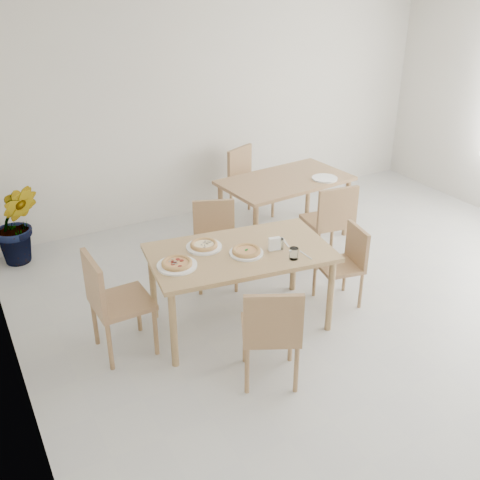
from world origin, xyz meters
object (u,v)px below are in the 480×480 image
plate_mushroom (204,247)px  potted_plant (17,224)px  chair_back_n (247,178)px  plate_empty (325,178)px  pizza_margherita (246,251)px  tumbler_a (294,254)px  chair_north (215,237)px  chair_back_s (331,218)px  second_table (285,186)px  pizza_mushroom (204,245)px  pizza_pepperoni (177,263)px  chair_east (346,260)px  main_table (240,259)px  chair_west (111,298)px  tumbler_b (279,244)px  chair_south (271,329)px  plate_pepperoni (177,265)px  napkin_holder (274,245)px  plate_margherita (246,253)px

plate_mushroom → potted_plant: 2.39m
chair_back_n → plate_empty: size_ratio=3.09×
pizza_margherita → tumbler_a: (0.30, -0.27, 0.02)m
tumbler_a → potted_plant: size_ratio=0.11×
chair_north → chair_back_s: (1.25, -0.25, 0.04)m
plate_mushroom → second_table: bearing=35.4°
pizza_mushroom → chair_back_n: size_ratio=0.35×
pizza_pepperoni → chair_back_n: chair_back_n is taller
chair_east → chair_back_n: bearing=-173.3°
plate_mushroom → chair_back_n: 2.40m
pizza_mushroom → main_table: bearing=-38.7°
chair_west → plate_mushroom: bearing=-87.3°
main_table → tumbler_b: size_ratio=17.40×
chair_back_n → pizza_margherita: bearing=-142.7°
chair_back_s → chair_south: bearing=49.1°
pizza_margherita → plate_pepperoni: bearing=172.2°
pizza_margherita → chair_south: bearing=-105.1°
pizza_mushroom → tumbler_b: (0.56, -0.33, 0.02)m
chair_back_n → chair_west: bearing=-163.8°
chair_south → tumbler_b: size_ratio=9.24×
chair_back_s → potted_plant: size_ratio=1.01×
chair_south → chair_north: 1.67m
chair_east → plate_empty: 1.41m
chair_south → tumbler_a: (0.51, 0.48, 0.29)m
pizza_margherita → pizza_pepperoni: 0.61m
plate_empty → pizza_mushroom: bearing=-155.6°
chair_south → chair_back_n: (1.42, 2.89, 0.01)m
plate_mushroom → plate_empty: 2.13m
chair_back_s → chair_back_n: 1.52m
tumbler_a → pizza_margherita: bearing=138.9°
plate_mushroom → pizza_mushroom: (0.00, 0.00, 0.02)m
tumbler_a → napkin_holder: 0.21m
pizza_pepperoni → potted_plant: bearing=113.5°
pizza_pepperoni → plate_margherita: bearing=-7.8°
chair_south → chair_west: chair_west is taller
tumbler_b → chair_back_s: (1.10, 0.69, -0.27)m
main_table → chair_east: 1.10m
chair_west → chair_east: size_ratio=1.20×
plate_margherita → pizza_margherita: bearing=0.0°
chair_west → chair_back_n: 3.05m
main_table → chair_back_s: chair_back_s is taller
plate_pepperoni → chair_back_n: chair_back_n is taller
plate_margherita → potted_plant: potted_plant is taller
main_table → tumbler_b: tumbler_b is taller
chair_south → tumbler_b: 0.90m
main_table → tumbler_a: tumbler_a is taller
plate_margherita → chair_back_s: (1.39, 0.63, -0.23)m
main_table → plate_pepperoni: 0.59m
chair_south → pizza_mushroom: chair_south is taller
plate_mushroom → napkin_holder: 0.61m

